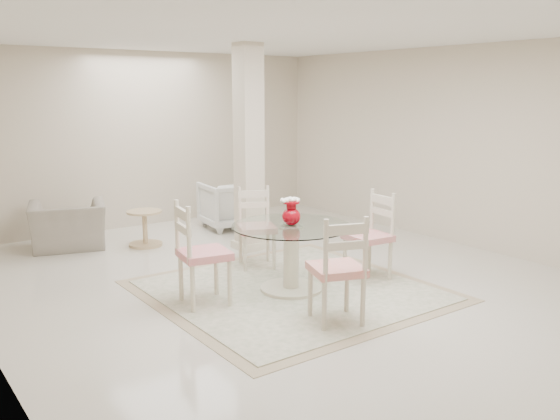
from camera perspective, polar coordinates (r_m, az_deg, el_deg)
ground at (r=6.77m, az=-0.44°, el=-6.65°), size 7.00×7.00×0.00m
room_shell at (r=6.44m, az=-0.47°, el=9.25°), size 6.02×7.02×2.71m
column at (r=7.83m, az=-3.02°, el=5.91°), size 0.30×0.30×2.70m
area_rug at (r=6.37m, az=1.07°, el=-7.73°), size 2.82×2.82×0.02m
dining_table at (r=6.26m, az=1.08°, el=-4.63°), size 1.25×1.25×0.72m
red_vase at (r=6.15m, az=1.08°, el=-0.20°), size 0.23×0.20×0.30m
dining_chair_east at (r=6.71m, az=8.94°, el=-1.82°), size 0.48×0.48×1.10m
dining_chair_north at (r=7.12m, az=-2.36°, el=-1.07°), size 0.56×0.56×1.06m
dining_chair_west at (r=5.84m, az=-8.02°, el=-3.48°), size 0.53×0.53×1.15m
dining_chair_south at (r=5.33m, az=5.77°, el=-5.02°), size 0.58×0.58×1.13m
recliner_taupe at (r=8.48m, az=-19.72°, el=-1.42°), size 1.16×1.08×0.63m
armchair_white at (r=9.22m, az=-4.95°, el=0.51°), size 0.86×0.88×0.72m
side_table at (r=8.33m, az=-12.86°, el=-1.85°), size 0.47×0.47×0.49m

